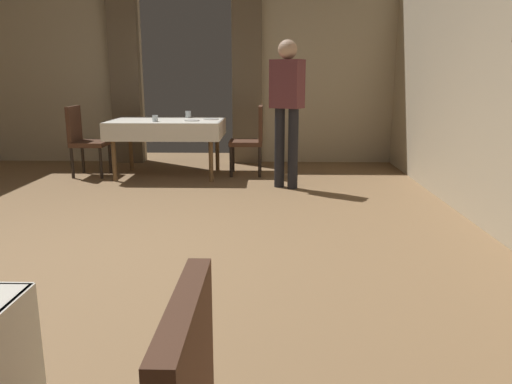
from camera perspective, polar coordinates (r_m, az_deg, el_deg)
name	(u,v)px	position (r m, az deg, el deg)	size (l,w,h in m)	color
ground	(105,252)	(4.00, -17.00, -6.59)	(10.08, 10.08, 0.00)	olive
wall_back	(187,63)	(7.85, -7.96, 14.48)	(6.40, 0.27, 3.00)	beige
dining_table_mid	(167,126)	(6.74, -10.15, 7.47)	(1.47, 1.02, 0.75)	brown
chair_mid_left	(84,138)	(7.03, -19.18, 5.93)	(0.44, 0.44, 0.93)	black
chair_mid_right	(252,137)	(6.73, -0.47, 6.36)	(0.44, 0.44, 0.93)	black
plate_mid_a	(192,120)	(6.54, -7.39, 8.17)	(0.20, 0.20, 0.01)	white
plate_mid_b	(211,119)	(6.72, -5.23, 8.36)	(0.21, 0.21, 0.01)	white
glass_mid_c	(188,114)	(7.05, -7.79, 8.84)	(0.08, 0.08, 0.09)	silver
glass_mid_d	(155,118)	(6.50, -11.52, 8.29)	(0.07, 0.07, 0.08)	silver
person_waiter_by_doorway	(287,102)	(5.87, 3.57, 10.31)	(0.42, 0.37, 1.72)	black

